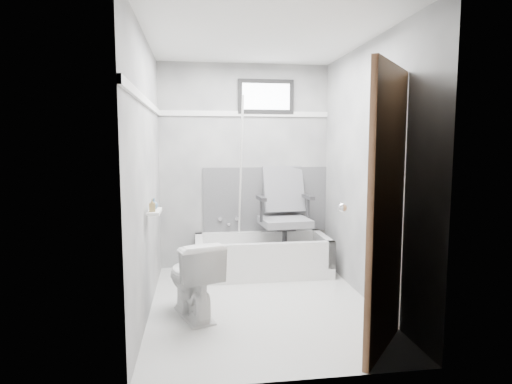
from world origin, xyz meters
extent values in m
plane|color=silver|center=(0.00, 0.00, 0.00)|extent=(2.60, 2.60, 0.00)
plane|color=silver|center=(0.00, 0.00, 2.40)|extent=(2.60, 2.60, 0.00)
cube|color=#5E5E63|center=(0.00, 1.30, 1.20)|extent=(2.00, 0.02, 2.40)
cube|color=#5E5E63|center=(0.00, -1.30, 1.20)|extent=(2.00, 0.02, 2.40)
cube|color=#5E5E63|center=(-1.00, 0.00, 1.20)|extent=(0.02, 2.60, 2.40)
cube|color=#5E5E63|center=(1.00, 0.00, 1.20)|extent=(0.02, 2.60, 2.40)
imported|color=white|center=(-0.62, -0.19, 0.33)|extent=(0.57, 0.76, 0.66)
cube|color=#4C4C4F|center=(0.25, 1.29, 0.80)|extent=(1.50, 0.02, 0.78)
cube|color=white|center=(0.00, 1.29, 1.82)|extent=(2.00, 0.02, 0.06)
cube|color=white|center=(-0.99, 0.00, 1.82)|extent=(0.02, 2.60, 0.06)
cylinder|color=silver|center=(-0.08, 1.06, 1.05)|extent=(0.02, 0.59, 1.87)
cube|color=white|center=(-0.93, -0.11, 0.90)|extent=(0.10, 0.32, 0.02)
imported|color=#98804C|center=(-0.94, -0.19, 0.97)|extent=(0.05, 0.05, 0.11)
imported|color=slate|center=(-0.94, -0.05, 0.96)|extent=(0.10, 0.10, 0.09)
camera|label=1|loc=(-0.59, -3.76, 1.46)|focal=30.00mm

